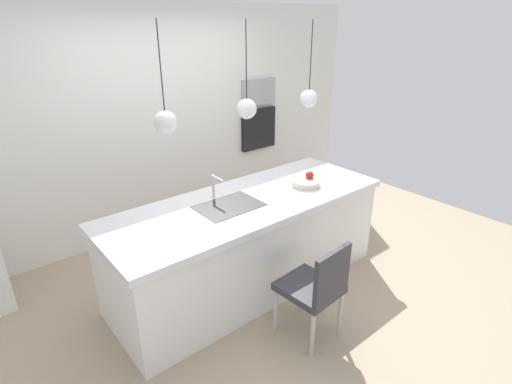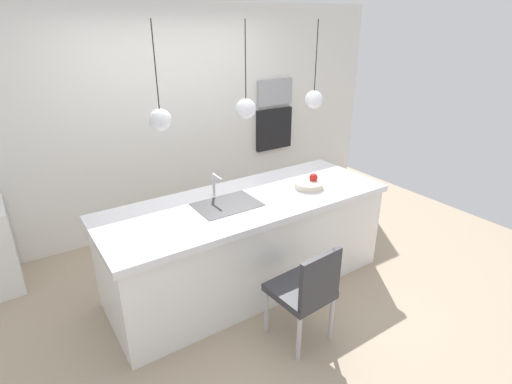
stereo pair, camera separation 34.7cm
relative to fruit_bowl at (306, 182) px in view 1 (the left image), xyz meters
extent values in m
plane|color=tan|center=(-0.66, 0.09, -0.93)|extent=(6.60, 6.60, 0.00)
cube|color=silver|center=(-0.66, 1.74, 0.37)|extent=(6.00, 0.10, 2.60)
cube|color=white|center=(-0.66, 0.09, -0.51)|extent=(2.61, 0.92, 0.83)
cube|color=white|center=(-0.66, 0.09, -0.07)|extent=(2.67, 0.98, 0.06)
cube|color=#2D2D30|center=(-0.86, 0.09, -0.04)|extent=(0.56, 0.40, 0.02)
cylinder|color=silver|center=(-0.86, 0.33, 0.07)|extent=(0.02, 0.02, 0.22)
cylinder|color=silver|center=(-0.86, 0.25, 0.17)|extent=(0.02, 0.16, 0.02)
cylinder|color=beige|center=(-0.01, 0.00, -0.01)|extent=(0.28, 0.28, 0.06)
sphere|color=red|center=(0.06, 0.01, 0.05)|extent=(0.08, 0.08, 0.08)
cube|color=#9E9EA3|center=(0.79, 1.67, 0.58)|extent=(0.54, 0.08, 0.34)
cube|color=black|center=(0.79, 1.67, 0.08)|extent=(0.56, 0.08, 0.56)
cube|color=#333338|center=(-0.71, -0.75, -0.49)|extent=(0.44, 0.47, 0.06)
cube|color=#333338|center=(-0.69, -0.95, -0.26)|extent=(0.39, 0.07, 0.40)
cylinder|color=#B2B2B7|center=(-0.55, -0.54, -0.73)|extent=(0.04, 0.04, 0.41)
cylinder|color=#B2B2B7|center=(-0.90, -0.57, -0.73)|extent=(0.04, 0.04, 0.41)
cylinder|color=#B2B2B7|center=(-0.52, -0.93, -0.73)|extent=(0.04, 0.04, 0.41)
cylinder|color=#B2B2B7|center=(-0.87, -0.95, -0.73)|extent=(0.04, 0.04, 0.41)
sphere|color=silver|center=(-1.40, 0.09, 0.79)|extent=(0.17, 0.17, 0.17)
cylinder|color=black|center=(-1.40, 0.09, 1.17)|extent=(0.01, 0.01, 0.60)
sphere|color=silver|center=(-0.66, 0.09, 0.79)|extent=(0.17, 0.17, 0.17)
cylinder|color=black|center=(-0.66, 0.09, 1.17)|extent=(0.01, 0.01, 0.60)
sphere|color=silver|center=(0.08, 0.09, 0.79)|extent=(0.17, 0.17, 0.17)
cylinder|color=black|center=(0.08, 0.09, 1.17)|extent=(0.01, 0.01, 0.60)
camera|label=1|loc=(-2.69, -2.48, 1.45)|focal=27.94mm
camera|label=2|loc=(-2.41, -2.69, 1.45)|focal=27.94mm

